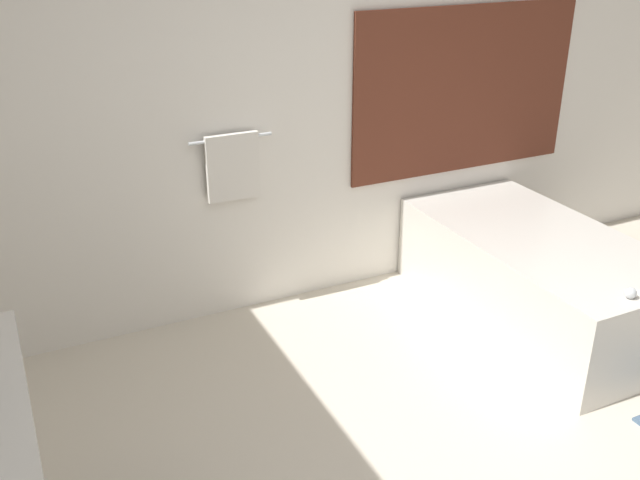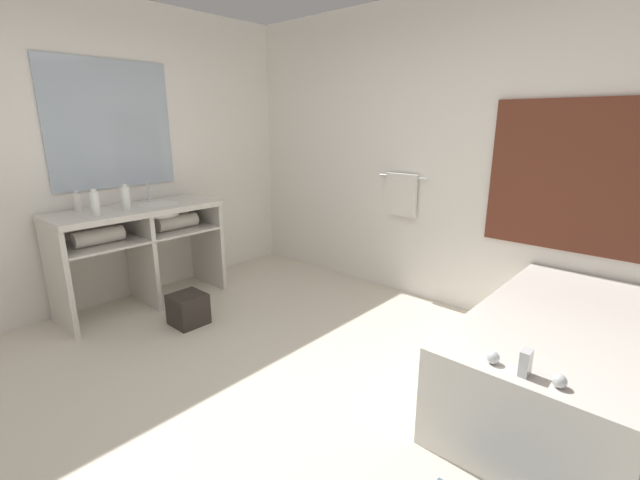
# 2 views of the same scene
# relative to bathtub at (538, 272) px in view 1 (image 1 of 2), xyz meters

# --- Properties ---
(wall_back_with_blinds) EXTENTS (7.40, 0.13, 2.70)m
(wall_back_with_blinds) POSITION_rel_bathtub_xyz_m (-1.31, 0.93, 1.04)
(wall_back_with_blinds) COLOR white
(wall_back_with_blinds) RESTS_ON ground_plane
(bathtub) EXTENTS (0.92, 1.78, 0.68)m
(bathtub) POSITION_rel_bathtub_xyz_m (0.00, 0.00, 0.00)
(bathtub) COLOR silver
(bathtub) RESTS_ON ground_plane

